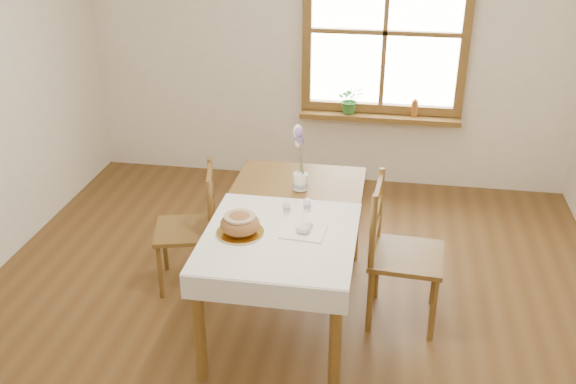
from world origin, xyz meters
name	(u,v)px	position (x,y,z in m)	size (l,w,h in m)	color
ground	(280,337)	(0.00, 0.00, 0.00)	(5.00, 5.00, 0.00)	brown
room_walls	(279,80)	(0.00, 0.00, 1.71)	(4.60, 5.10, 2.65)	white
window	(385,32)	(0.50, 2.47, 1.45)	(1.46, 0.08, 1.46)	brown
window_sill	(380,117)	(0.50, 2.40, 0.69)	(1.46, 0.20, 0.05)	brown
dining_table	(288,225)	(0.00, 0.30, 0.66)	(0.90, 1.60, 0.75)	brown
table_linen	(280,236)	(0.00, 0.00, 0.76)	(0.91, 0.99, 0.01)	white
chair_left	(185,228)	(-0.77, 0.51, 0.45)	(0.42, 0.44, 0.90)	brown
chair_right	(407,254)	(0.77, 0.34, 0.50)	(0.46, 0.49, 0.99)	brown
bread_plate	(240,233)	(-0.23, -0.02, 0.77)	(0.28, 0.28, 0.01)	white
bread_loaf	(240,222)	(-0.23, -0.02, 0.84)	(0.24, 0.24, 0.13)	brown
egg_napkin	(303,232)	(0.14, 0.05, 0.77)	(0.26, 0.22, 0.01)	white
eggs	(304,228)	(0.14, 0.05, 0.79)	(0.20, 0.18, 0.04)	silver
salt_shaker	(287,207)	(0.00, 0.28, 0.80)	(0.05, 0.05, 0.09)	white
pepper_shaker	(307,205)	(0.12, 0.33, 0.81)	(0.05, 0.05, 0.09)	white
flower_vase	(300,183)	(0.03, 0.64, 0.81)	(0.10, 0.10, 0.11)	white
lavender_bouquet	(301,152)	(0.03, 0.64, 1.03)	(0.18, 0.18, 0.34)	#75589B
potted_plant	(350,103)	(0.23, 2.40, 0.81)	(0.23, 0.25, 0.20)	#34742E
amber_bottle	(415,108)	(0.81, 2.40, 0.80)	(0.06, 0.06, 0.17)	#9F561D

